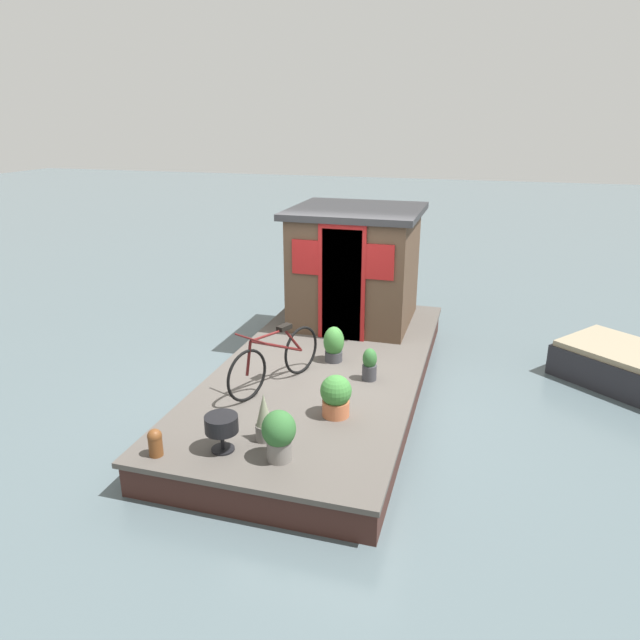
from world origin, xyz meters
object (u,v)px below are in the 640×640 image
(potted_plant_lavender, at_px, (336,395))
(mooring_bollard, at_px, (155,442))
(bicycle, at_px, (275,359))
(potted_plant_fern, at_px, (279,434))
(potted_plant_thyme, at_px, (334,344))
(potted_plant_ivy, at_px, (264,418))
(charcoal_grill, at_px, (222,425))
(potted_plant_mint, at_px, (370,365))
(houseboat_cabin, at_px, (355,265))

(potted_plant_lavender, xyz_separation_m, mooring_bollard, (-1.31, 1.53, -0.09))
(bicycle, relative_size, mooring_bollard, 5.27)
(mooring_bollard, bearing_deg, potted_plant_fern, -77.05)
(potted_plant_thyme, height_order, mooring_bollard, potted_plant_thyme)
(potted_plant_thyme, height_order, potted_plant_ivy, potted_plant_ivy)
(bicycle, xyz_separation_m, charcoal_grill, (-1.57, -0.00, -0.08))
(potted_plant_fern, bearing_deg, bicycle, 21.52)
(charcoal_grill, bearing_deg, potted_plant_ivy, -47.67)
(potted_plant_thyme, xyz_separation_m, potted_plant_mint, (-0.46, -0.60, -0.04))
(potted_plant_lavender, bearing_deg, potted_plant_thyme, 15.87)
(potted_plant_thyme, distance_m, charcoal_grill, 2.59)
(bicycle, bearing_deg, potted_plant_lavender, -120.02)
(potted_plant_lavender, bearing_deg, potted_plant_ivy, 141.02)
(houseboat_cabin, height_order, potted_plant_fern, houseboat_cabin)
(houseboat_cabin, xyz_separation_m, mooring_bollard, (-4.55, 0.99, -0.79))
(charcoal_grill, bearing_deg, mooring_bollard, 114.59)
(bicycle, relative_size, potted_plant_ivy, 2.86)
(potted_plant_thyme, height_order, potted_plant_lavender, potted_plant_thyme)
(potted_plant_fern, height_order, charcoal_grill, potted_plant_fern)
(bicycle, distance_m, charcoal_grill, 1.57)
(bicycle, xyz_separation_m, mooring_bollard, (-1.84, 0.60, -0.21))
(houseboat_cabin, bearing_deg, mooring_bollard, 167.69)
(potted_plant_lavender, height_order, potted_plant_fern, potted_plant_fern)
(potted_plant_fern, bearing_deg, mooring_bollard, 102.95)
(potted_plant_fern, bearing_deg, houseboat_cabin, 3.05)
(potted_plant_lavender, bearing_deg, potted_plant_mint, -9.49)
(potted_plant_fern, bearing_deg, potted_plant_thyme, 2.68)
(potted_plant_ivy, distance_m, charcoal_grill, 0.46)
(potted_plant_fern, height_order, potted_plant_mint, potted_plant_fern)
(houseboat_cabin, distance_m, potted_plant_mint, 2.43)
(potted_plant_thyme, height_order, potted_plant_fern, potted_plant_fern)
(potted_plant_lavender, bearing_deg, charcoal_grill, 138.16)
(potted_plant_fern, relative_size, mooring_bollard, 1.82)
(bicycle, bearing_deg, houseboat_cabin, -8.18)
(potted_plant_ivy, height_order, charcoal_grill, potted_plant_ivy)
(houseboat_cabin, relative_size, potted_plant_fern, 3.81)
(bicycle, relative_size, potted_plant_lavender, 3.15)
(bicycle, relative_size, potted_plant_fern, 2.90)
(bicycle, xyz_separation_m, potted_plant_thyme, (0.97, -0.50, -0.11))
(potted_plant_mint, height_order, mooring_bollard, potted_plant_mint)
(bicycle, height_order, potted_plant_lavender, bicycle)
(houseboat_cabin, distance_m, potted_plant_thyme, 1.88)
(bicycle, distance_m, mooring_bollard, 1.95)
(houseboat_cabin, relative_size, charcoal_grill, 5.23)
(potted_plant_mint, bearing_deg, potted_plant_lavender, 170.51)
(potted_plant_ivy, bearing_deg, mooring_bollard, 121.81)
(houseboat_cabin, bearing_deg, bicycle, 171.82)
(bicycle, height_order, potted_plant_ivy, bicycle)
(bicycle, bearing_deg, potted_plant_thyme, -27.21)
(potted_plant_ivy, height_order, potted_plant_fern, potted_plant_ivy)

